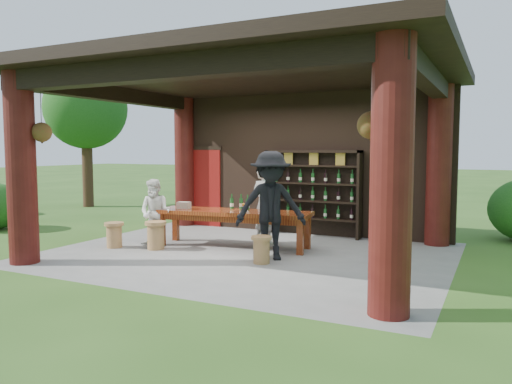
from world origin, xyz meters
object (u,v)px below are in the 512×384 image
at_px(stool_near_right, 261,249).
at_px(guest_man, 271,206).
at_px(guest_woman, 155,213).
at_px(host, 264,204).
at_px(tasting_table, 233,216).
at_px(napkin_basket, 184,205).
at_px(stool_far_left, 114,234).
at_px(wine_shelf, 313,193).
at_px(stool_near_left, 156,234).

distance_m(stool_near_right, guest_man, 0.80).
bearing_deg(guest_woman, host, 23.49).
distance_m(host, guest_man, 1.60).
distance_m(tasting_table, napkin_basket, 1.11).
distance_m(stool_far_left, napkin_basket, 1.52).
xyz_separation_m(wine_shelf, tasting_table, (-0.98, -2.00, -0.36)).
relative_size(stool_far_left, host, 0.31).
height_order(wine_shelf, host, wine_shelf).
distance_m(stool_near_left, stool_far_left, 0.90).
xyz_separation_m(stool_far_left, guest_man, (3.31, 0.39, 0.71)).
xyz_separation_m(wine_shelf, host, (-0.61, -1.32, -0.16)).
distance_m(wine_shelf, stool_near_left, 3.72).
bearing_deg(stool_near_left, guest_man, 3.92).
bearing_deg(guest_woman, stool_near_right, -20.83).
height_order(tasting_table, napkin_basket, napkin_basket).
xyz_separation_m(wine_shelf, guest_man, (0.18, -2.71, -0.01)).
bearing_deg(guest_woman, tasting_table, 11.08).
relative_size(wine_shelf, tasting_table, 0.69).
bearing_deg(stool_far_left, host, 35.21).
bearing_deg(wine_shelf, napkin_basket, -133.50).
distance_m(wine_shelf, napkin_basket, 3.00).
relative_size(stool_near_right, guest_man, 0.25).
xyz_separation_m(tasting_table, host, (0.37, 0.68, 0.20)).
bearing_deg(host, stool_far_left, 46.76).
height_order(wine_shelf, stool_near_right, wine_shelf).
bearing_deg(napkin_basket, stool_near_left, -105.59).
distance_m(tasting_table, guest_woman, 1.61).
bearing_deg(napkin_basket, stool_near_right, -21.77).
xyz_separation_m(wine_shelf, stool_near_left, (-2.26, -2.88, -0.69)).
bearing_deg(tasting_table, stool_near_right, -42.92).
bearing_deg(stool_near_right, napkin_basket, 158.23).
distance_m(stool_near_right, guest_woman, 2.71).
bearing_deg(stool_near_right, stool_near_left, 175.68).
xyz_separation_m(host, napkin_basket, (-1.46, -0.85, -0.01)).
relative_size(tasting_table, stool_near_left, 5.83).
distance_m(stool_near_left, stool_near_right, 2.43).
xyz_separation_m(wine_shelf, stool_near_right, (0.16, -3.06, -0.74)).
distance_m(stool_far_left, guest_woman, 0.92).
xyz_separation_m(stool_far_left, napkin_basket, (1.07, 0.93, 0.55)).
bearing_deg(guest_woman, napkin_basket, 35.23).
bearing_deg(stool_far_left, guest_woman, 37.32).
relative_size(wine_shelf, stool_far_left, 4.37).
distance_m(tasting_table, guest_man, 1.40).
relative_size(tasting_table, guest_man, 1.67).
height_order(host, guest_man, guest_man).
xyz_separation_m(stool_near_left, guest_woman, (-0.21, 0.28, 0.39)).
bearing_deg(guest_man, napkin_basket, 133.97).
distance_m(stool_far_left, guest_man, 3.40).
bearing_deg(wine_shelf, tasting_table, -116.15).
height_order(stool_near_right, napkin_basket, napkin_basket).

